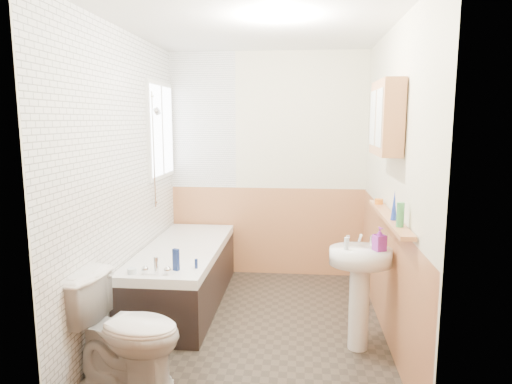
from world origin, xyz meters
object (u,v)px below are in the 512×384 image
bathtub (184,274)px  sink (360,278)px  toilet (126,331)px  medicine_cabinet (386,118)px  pine_shelf (389,217)px

bathtub → sink: size_ratio=2.01×
toilet → bathtub: bearing=8.7°
medicine_cabinet → toilet: bearing=-155.5°
bathtub → pine_shelf: pine_shelf is taller
sink → pine_shelf: size_ratio=0.70×
toilet → pine_shelf: 2.04m
bathtub → pine_shelf: (1.77, -0.71, 0.75)m
sink → medicine_cabinet: size_ratio=1.48×
toilet → pine_shelf: size_ratio=0.59×
pine_shelf → sink: bearing=-171.3°
sink → medicine_cabinet: bearing=49.8°
bathtub → sink: 1.76m
bathtub → toilet: (-0.03, -1.39, 0.08)m
bathtub → toilet: bearing=-91.2°
sink → medicine_cabinet: (0.17, 0.16, 1.20)m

